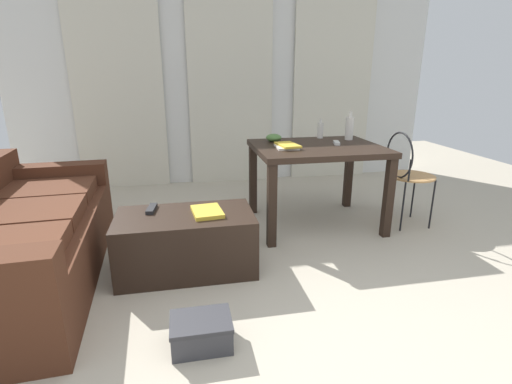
{
  "coord_description": "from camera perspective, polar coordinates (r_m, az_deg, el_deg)",
  "views": [
    {
      "loc": [
        -0.64,
        -1.28,
        1.37
      ],
      "look_at": [
        -0.05,
        1.7,
        0.41
      ],
      "focal_mm": 26.72,
      "sensor_mm": 36.0,
      "label": 1
    }
  ],
  "objects": [
    {
      "name": "couch",
      "position": [
        3.0,
        -32.32,
        -6.21
      ],
      "size": [
        1.01,
        2.04,
        0.74
      ],
      "color": "#4C2819",
      "rests_on": "ground"
    },
    {
      "name": "ground_plane",
      "position": [
        3.08,
        1.96,
        -8.82
      ],
      "size": [
        8.66,
        8.66,
        0.0
      ],
      "primitive_type": "plane",
      "color": "#B2A893"
    },
    {
      "name": "shoebox",
      "position": [
        2.13,
        -8.19,
        -20.04
      ],
      "size": [
        0.32,
        0.24,
        0.16
      ],
      "color": "#38383D",
      "rests_on": "ground"
    },
    {
      "name": "coffee_table",
      "position": [
        2.78,
        -10.4,
        -7.4
      ],
      "size": [
        0.95,
        0.53,
        0.42
      ],
      "color": "black",
      "rests_on": "ground"
    },
    {
      "name": "wire_chair",
      "position": [
        3.68,
        21.46,
        3.31
      ],
      "size": [
        0.42,
        0.42,
        0.87
      ],
      "color": "#B7844C",
      "rests_on": "ground"
    },
    {
      "name": "bottle_far",
      "position": [
        3.84,
        9.61,
        9.12
      ],
      "size": [
        0.06,
        0.06,
        0.19
      ],
      "color": "beige",
      "rests_on": "craft_table"
    },
    {
      "name": "curtains",
      "position": [
        4.85,
        -3.79,
        14.84
      ],
      "size": [
        3.68,
        0.03,
        2.28
      ],
      "color": "beige",
      "rests_on": "ground"
    },
    {
      "name": "tv_remote_on_table",
      "position": [
        3.55,
        11.96,
        7.23
      ],
      "size": [
        0.09,
        0.16,
        0.02
      ],
      "primitive_type": "cube",
      "rotation": [
        0.0,
        0.0,
        -0.28
      ],
      "color": "#B7B7B2",
      "rests_on": "craft_table"
    },
    {
      "name": "wall_back",
      "position": [
        4.93,
        -3.96,
        16.38
      ],
      "size": [
        5.18,
        0.1,
        2.54
      ],
      "primitive_type": "cube",
      "color": "silver",
      "rests_on": "ground"
    },
    {
      "name": "book_stack",
      "position": [
        3.3,
        4.67,
        6.89
      ],
      "size": [
        0.2,
        0.28,
        0.04
      ],
      "color": "silver",
      "rests_on": "craft_table"
    },
    {
      "name": "bottle_near",
      "position": [
        3.8,
        13.81,
        9.31
      ],
      "size": [
        0.08,
        0.08,
        0.27
      ],
      "color": "beige",
      "rests_on": "craft_table"
    },
    {
      "name": "magazine",
      "position": [
        2.69,
        -7.32,
        -2.93
      ],
      "size": [
        0.22,
        0.28,
        0.03
      ],
      "primitive_type": "cube",
      "rotation": [
        0.0,
        0.0,
        0.11
      ],
      "color": "gold",
      "rests_on": "coffee_table"
    },
    {
      "name": "tv_remote_primary",
      "position": [
        2.82,
        -15.37,
        -2.42
      ],
      "size": [
        0.07,
        0.19,
        0.03
      ],
      "primitive_type": "cube",
      "rotation": [
        0.0,
        0.0,
        -0.13
      ],
      "color": "#232326",
      "rests_on": "coffee_table"
    },
    {
      "name": "bowl",
      "position": [
        3.6,
        2.67,
        8.13
      ],
      "size": [
        0.15,
        0.15,
        0.07
      ],
      "primitive_type": "ellipsoid",
      "color": "#477033",
      "rests_on": "craft_table"
    },
    {
      "name": "craft_table",
      "position": [
        3.47,
        9.09,
        5.2
      ],
      "size": [
        1.12,
        0.9,
        0.74
      ],
      "color": "black",
      "rests_on": "ground"
    }
  ]
}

